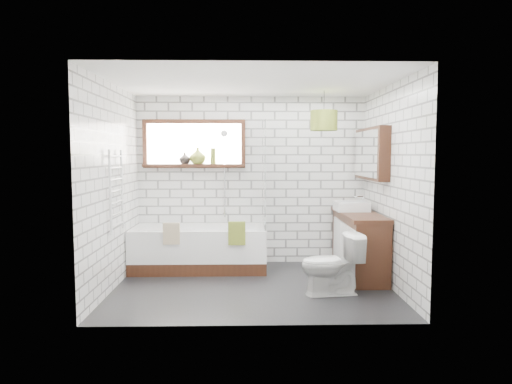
{
  "coord_description": "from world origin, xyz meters",
  "views": [
    {
      "loc": [
        -0.08,
        -5.56,
        1.64
      ],
      "look_at": [
        0.05,
        0.25,
        1.16
      ],
      "focal_mm": 32.0,
      "sensor_mm": 36.0,
      "label": 1
    }
  ],
  "objects_px": {
    "vanity": "(359,244)",
    "basin": "(352,206)",
    "toilet": "(331,264)",
    "bathtub": "(200,248)",
    "pendant": "(324,121)"
  },
  "relations": [
    {
      "from": "vanity",
      "to": "toilet",
      "type": "relative_size",
      "value": 2.07
    },
    {
      "from": "vanity",
      "to": "pendant",
      "type": "xyz_separation_m",
      "value": [
        -0.48,
        0.1,
        1.67
      ]
    },
    {
      "from": "bathtub",
      "to": "vanity",
      "type": "xyz_separation_m",
      "value": [
        2.21,
        -0.34,
        0.12
      ]
    },
    {
      "from": "bathtub",
      "to": "toilet",
      "type": "relative_size",
      "value": 2.62
    },
    {
      "from": "bathtub",
      "to": "pendant",
      "type": "xyz_separation_m",
      "value": [
        1.72,
        -0.24,
        1.79
      ]
    },
    {
      "from": "vanity",
      "to": "basin",
      "type": "height_order",
      "value": "basin"
    },
    {
      "from": "bathtub",
      "to": "vanity",
      "type": "relative_size",
      "value": 1.26
    },
    {
      "from": "bathtub",
      "to": "vanity",
      "type": "distance_m",
      "value": 2.24
    },
    {
      "from": "bathtub",
      "to": "toilet",
      "type": "bearing_deg",
      "value": -36.2
    },
    {
      "from": "bathtub",
      "to": "pendant",
      "type": "relative_size",
      "value": 5.14
    },
    {
      "from": "bathtub",
      "to": "pendant",
      "type": "height_order",
      "value": "pendant"
    },
    {
      "from": "basin",
      "to": "toilet",
      "type": "height_order",
      "value": "basin"
    },
    {
      "from": "basin",
      "to": "bathtub",
      "type": "bearing_deg",
      "value": 176.49
    },
    {
      "from": "vanity",
      "to": "basin",
      "type": "relative_size",
      "value": 3.32
    },
    {
      "from": "vanity",
      "to": "basin",
      "type": "distance_m",
      "value": 0.54
    }
  ]
}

